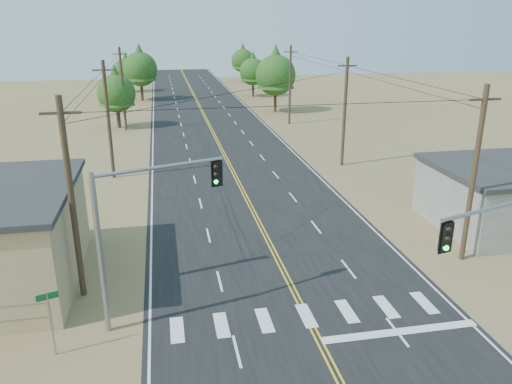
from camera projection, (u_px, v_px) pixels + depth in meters
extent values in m
cube|color=black|center=(236.00, 177.00, 43.75)|extent=(15.00, 200.00, 0.02)
cylinder|color=gray|center=(49.00, 316.00, 21.98)|extent=(0.06, 0.06, 1.50)
cylinder|color=#4C3826|center=(72.00, 202.00, 23.55)|extent=(0.30, 0.30, 10.00)
cube|color=#4C3826|center=(60.00, 113.00, 22.16)|extent=(1.80, 0.12, 0.12)
cylinder|color=#4C3826|center=(109.00, 121.00, 42.10)|extent=(0.30, 0.30, 10.00)
cube|color=#4C3826|center=(104.00, 70.00, 40.71)|extent=(1.80, 0.12, 0.12)
cylinder|color=#4C3826|center=(123.00, 90.00, 60.65)|extent=(0.30, 0.30, 10.00)
cube|color=#4C3826|center=(120.00, 54.00, 59.26)|extent=(1.80, 0.12, 0.12)
cylinder|color=#4C3826|center=(474.00, 177.00, 27.28)|extent=(0.30, 0.30, 10.00)
cube|color=#4C3826|center=(485.00, 99.00, 25.90)|extent=(1.80, 0.12, 0.12)
cylinder|color=#4C3826|center=(345.00, 113.00, 45.83)|extent=(0.30, 0.30, 10.00)
cube|color=#4C3826|center=(347.00, 66.00, 44.45)|extent=(1.80, 0.12, 0.12)
cylinder|color=#4C3826|center=(290.00, 86.00, 64.38)|extent=(0.30, 0.30, 10.00)
cube|color=#4C3826|center=(291.00, 52.00, 63.00)|extent=(1.80, 0.12, 0.12)
cylinder|color=gray|center=(101.00, 259.00, 21.12)|extent=(0.24, 0.24, 7.08)
cylinder|color=gray|center=(92.00, 179.00, 19.96)|extent=(0.18, 0.18, 0.61)
cylinder|color=gray|center=(161.00, 167.00, 21.26)|extent=(5.55, 1.97, 0.16)
cube|color=black|center=(217.00, 173.00, 22.66)|extent=(0.43, 0.40, 1.11)
sphere|color=black|center=(216.00, 167.00, 22.38)|extent=(0.20, 0.20, 0.20)
sphere|color=black|center=(216.00, 174.00, 22.49)|extent=(0.20, 0.20, 0.20)
sphere|color=#0CE533|center=(216.00, 182.00, 22.61)|extent=(0.20, 0.20, 0.20)
cylinder|color=gray|center=(498.00, 207.00, 17.58)|extent=(5.29, 1.74, 0.16)
cube|color=black|center=(446.00, 236.00, 16.71)|extent=(0.41, 0.38, 1.07)
sphere|color=black|center=(449.00, 229.00, 16.44)|extent=(0.19, 0.19, 0.19)
sphere|color=black|center=(447.00, 239.00, 16.55)|extent=(0.19, 0.19, 0.19)
sphere|color=#0CE533|center=(446.00, 248.00, 16.66)|extent=(0.19, 0.19, 0.19)
cylinder|color=gray|center=(52.00, 325.00, 20.21)|extent=(0.07, 0.07, 2.86)
cube|color=#0B5325|center=(47.00, 296.00, 19.78)|extent=(0.82, 0.31, 0.29)
cylinder|color=#3F2D1E|center=(118.00, 117.00, 63.24)|extent=(0.47, 0.47, 2.84)
cone|color=#174313|center=(116.00, 85.00, 61.95)|extent=(4.42, 4.42, 5.05)
sphere|color=#174313|center=(116.00, 93.00, 62.28)|extent=(4.73, 4.73, 4.73)
cylinder|color=#3F2D1E|center=(142.00, 90.00, 84.47)|extent=(0.48, 0.48, 3.39)
cone|color=#174313|center=(140.00, 62.00, 82.93)|extent=(5.27, 5.27, 6.02)
sphere|color=#174313|center=(140.00, 69.00, 83.33)|extent=(5.65, 5.65, 5.65)
cylinder|color=#3F2D1E|center=(128.00, 85.00, 94.22)|extent=(0.42, 0.42, 2.67)
cone|color=#174313|center=(126.00, 65.00, 93.00)|extent=(4.15, 4.15, 4.75)
sphere|color=#174313|center=(126.00, 70.00, 93.32)|extent=(4.45, 4.45, 4.45)
cylinder|color=#3F2D1E|center=(275.00, 100.00, 73.82)|extent=(0.45, 0.45, 3.52)
cone|color=#174313|center=(276.00, 66.00, 72.21)|extent=(5.47, 5.47, 6.26)
sphere|color=#174313|center=(276.00, 75.00, 72.63)|extent=(5.87, 5.87, 5.87)
cylinder|color=#3F2D1E|center=(253.00, 88.00, 88.74)|extent=(0.42, 0.42, 2.84)
cone|color=#174313|center=(253.00, 66.00, 87.45)|extent=(4.41, 4.41, 5.04)
sphere|color=#174313|center=(253.00, 72.00, 87.78)|extent=(4.73, 4.73, 4.73)
cylinder|color=#3F2D1E|center=(243.00, 75.00, 108.98)|extent=(0.39, 0.39, 2.99)
cone|color=#174313|center=(243.00, 56.00, 107.61)|extent=(4.64, 4.64, 5.31)
sphere|color=#174313|center=(243.00, 61.00, 107.97)|extent=(4.98, 4.98, 4.98)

